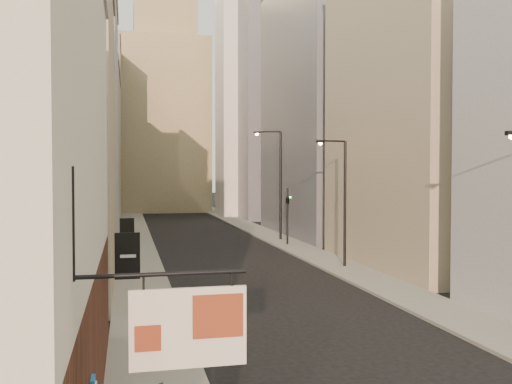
# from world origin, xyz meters

# --- Properties ---
(sidewalk_left) EXTENTS (3.00, 140.00, 0.15)m
(sidewalk_left) POSITION_xyz_m (-6.50, 55.00, 0.07)
(sidewalk_left) COLOR gray
(sidewalk_left) RESTS_ON ground
(sidewalk_right) EXTENTS (3.00, 140.00, 0.15)m
(sidewalk_right) POSITION_xyz_m (6.50, 55.00, 0.07)
(sidewalk_right) COLOR gray
(sidewalk_right) RESTS_ON ground
(left_bldg_beige) EXTENTS (8.00, 12.00, 16.00)m
(left_bldg_beige) POSITION_xyz_m (-12.00, 26.00, 8.00)
(left_bldg_beige) COLOR gray
(left_bldg_beige) RESTS_ON ground
(left_bldg_grey) EXTENTS (8.00, 16.00, 20.00)m
(left_bldg_grey) POSITION_xyz_m (-12.00, 42.00, 10.00)
(left_bldg_grey) COLOR #99999E
(left_bldg_grey) RESTS_ON ground
(left_bldg_tan) EXTENTS (8.00, 18.00, 17.00)m
(left_bldg_tan) POSITION_xyz_m (-12.00, 60.00, 8.50)
(left_bldg_tan) COLOR #8E815B
(left_bldg_tan) RESTS_ON ground
(left_bldg_wingrid) EXTENTS (8.00, 20.00, 24.00)m
(left_bldg_wingrid) POSITION_xyz_m (-12.00, 80.00, 12.00)
(left_bldg_wingrid) COLOR gray
(left_bldg_wingrid) RESTS_ON ground
(right_bldg_beige) EXTENTS (8.00, 16.00, 20.00)m
(right_bldg_beige) POSITION_xyz_m (12.00, 30.00, 10.00)
(right_bldg_beige) COLOR gray
(right_bldg_beige) RESTS_ON ground
(right_bldg_wingrid) EXTENTS (8.00, 20.00, 26.00)m
(right_bldg_wingrid) POSITION_xyz_m (12.00, 50.00, 13.00)
(right_bldg_wingrid) COLOR gray
(right_bldg_wingrid) RESTS_ON ground
(highrise) EXTENTS (21.00, 23.00, 51.20)m
(highrise) POSITION_xyz_m (18.00, 78.00, 25.66)
(highrise) COLOR gray
(highrise) RESTS_ON ground
(clock_tower) EXTENTS (14.00, 14.00, 44.90)m
(clock_tower) POSITION_xyz_m (-1.00, 92.00, 17.63)
(clock_tower) COLOR #8E815B
(clock_tower) RESTS_ON ground
(white_tower) EXTENTS (8.00, 8.00, 41.50)m
(white_tower) POSITION_xyz_m (10.00, 78.00, 18.61)
(white_tower) COLOR silver
(white_tower) RESTS_ON ground
(streetlamp_mid) EXTENTS (2.20, 0.53, 8.42)m
(streetlamp_mid) POSITION_xyz_m (6.49, 30.45, 4.81)
(streetlamp_mid) COLOR black
(streetlamp_mid) RESTS_ON ground
(streetlamp_far) EXTENTS (2.50, 1.26, 10.19)m
(streetlamp_far) POSITION_xyz_m (6.37, 46.25, 5.82)
(streetlamp_far) COLOR black
(streetlamp_far) RESTS_ON ground
(traffic_light_right) EXTENTS (0.61, 0.55, 5.00)m
(traffic_light_right) POSITION_xyz_m (6.19, 42.36, 3.71)
(traffic_light_right) COLOR black
(traffic_light_right) RESTS_ON ground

